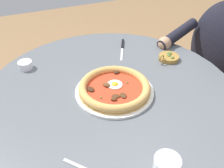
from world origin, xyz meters
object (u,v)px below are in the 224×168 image
(pizza_on_plate, at_px, (114,88))
(diner_person, at_px, (214,77))
(dining_table, at_px, (110,114))
(steak_knife, at_px, (122,46))
(olive_pan, at_px, (169,57))
(ramekin_capers, at_px, (25,65))

(pizza_on_plate, bearing_deg, diner_person, -166.75)
(dining_table, bearing_deg, diner_person, -168.92)
(dining_table, distance_m, pizza_on_plate, 0.16)
(diner_person, bearing_deg, steak_knife, -16.71)
(olive_pan, bearing_deg, ramekin_capers, -16.29)
(dining_table, xyz_separation_m, steak_knife, (-0.19, -0.30, 0.14))
(pizza_on_plate, height_order, olive_pan, olive_pan)
(ramekin_capers, bearing_deg, dining_table, 135.38)
(steak_knife, bearing_deg, ramekin_capers, 1.24)
(steak_knife, xyz_separation_m, ramekin_capers, (0.48, 0.01, 0.01))
(ramekin_capers, bearing_deg, steak_knife, -178.76)
(ramekin_capers, xyz_separation_m, olive_pan, (-0.63, 0.19, -0.01))
(dining_table, xyz_separation_m, ramekin_capers, (0.29, -0.29, 0.16))
(dining_table, height_order, pizza_on_plate, pizza_on_plate)
(steak_knife, distance_m, olive_pan, 0.25)
(dining_table, relative_size, steak_knife, 5.35)
(pizza_on_plate, bearing_deg, olive_pan, -158.90)
(ramekin_capers, height_order, diner_person, diner_person)
(ramekin_capers, height_order, olive_pan, olive_pan)
(ramekin_capers, relative_size, olive_pan, 0.53)
(steak_knife, bearing_deg, pizza_on_plate, 60.40)
(dining_table, xyz_separation_m, pizza_on_plate, (-0.01, 0.03, 0.16))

